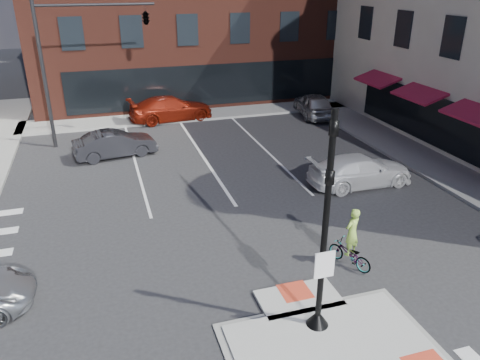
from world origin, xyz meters
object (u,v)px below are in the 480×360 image
object	(u,v)px
bg_car_dark	(115,144)
bg_car_red	(171,108)
bg_car_silver	(314,105)
cyclist	(350,247)
white_pickup	(360,170)

from	to	relation	value
bg_car_dark	bg_car_red	distance (m)	7.04
bg_car_dark	bg_car_silver	size ratio (longest dim) A/B	0.91
bg_car_silver	cyclist	world-z (taller)	cyclist
bg_car_red	bg_car_silver	bearing A→B (deg)	-108.00
bg_car_dark	cyclist	xyz separation A→B (m)	(6.67, -12.67, 0.01)
cyclist	bg_car_red	bearing A→B (deg)	-106.37
bg_car_red	cyclist	size ratio (longest dim) A/B	2.61
bg_car_silver	white_pickup	bearing A→B (deg)	83.89
bg_car_dark	bg_car_silver	bearing A→B (deg)	-82.43
white_pickup	bg_car_silver	size ratio (longest dim) A/B	1.04
bg_car_red	bg_car_dark	bearing A→B (deg)	139.27
white_pickup	cyclist	size ratio (longest dim) A/B	2.32
bg_car_silver	bg_car_red	xyz separation A→B (m)	(-9.36, 1.84, -0.00)
bg_car_red	white_pickup	bearing A→B (deg)	-160.25
bg_car_silver	bg_car_red	bearing A→B (deg)	-2.41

